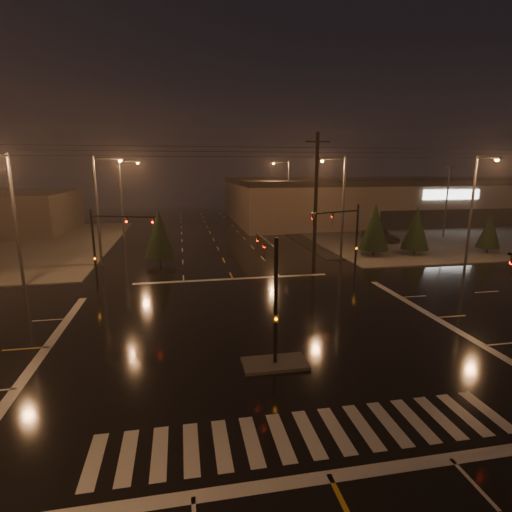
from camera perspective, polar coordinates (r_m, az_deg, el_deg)
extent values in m
plane|color=black|center=(22.74, 0.35, -10.69)|extent=(140.00, 140.00, 0.00)
cube|color=#4A4742|center=(61.56, 23.00, 3.14)|extent=(36.00, 36.00, 0.12)
cube|color=#4A4742|center=(19.17, 2.73, -15.08)|extent=(3.00, 1.60, 0.15)
cube|color=beige|center=(15.12, 7.54, -23.84)|extent=(15.00, 2.60, 0.01)
cube|color=beige|center=(13.65, 10.51, -28.58)|extent=(16.00, 0.50, 0.01)
cube|color=beige|center=(33.01, -3.33, -3.29)|extent=(16.00, 0.50, 0.01)
cube|color=black|center=(62.91, 27.80, 2.85)|extent=(50.00, 24.00, 0.08)
cube|color=#776355|center=(77.32, 19.79, 7.66)|extent=(60.00, 28.00, 7.00)
cube|color=black|center=(77.16, 19.98, 10.10)|extent=(60.20, 28.20, 0.80)
cube|color=white|center=(65.47, 26.15, 7.89)|extent=(9.00, 0.20, 1.40)
cube|color=black|center=(65.81, 25.83, 4.78)|extent=(22.00, 0.15, 2.80)
cylinder|color=black|center=(18.01, 2.83, -6.79)|extent=(0.18, 0.18, 6.00)
cylinder|color=black|center=(19.51, 1.36, 2.31)|extent=(0.12, 4.50, 0.12)
imported|color=#594707|center=(21.47, 0.23, 3.11)|extent=(0.16, 0.20, 1.00)
cube|color=#594707|center=(18.25, 2.81, -8.87)|extent=(0.25, 0.18, 0.35)
cylinder|color=black|center=(34.77, 14.16, 2.22)|extent=(0.18, 0.18, 6.00)
cylinder|color=black|center=(32.72, 11.25, 6.17)|extent=(4.74, 1.82, 0.12)
imported|color=#594707|center=(31.27, 8.16, 5.91)|extent=(0.24, 0.22, 1.00)
cube|color=#594707|center=(34.89, 14.10, 1.09)|extent=(0.25, 0.18, 0.35)
cylinder|color=black|center=(32.24, -22.11, 0.90)|extent=(0.18, 0.18, 6.00)
cylinder|color=black|center=(30.64, -18.48, 5.36)|extent=(4.74, 1.82, 0.12)
imported|color=#594707|center=(29.67, -14.60, 5.29)|extent=(0.24, 0.22, 1.00)
cube|color=#594707|center=(32.38, -22.01, -0.31)|extent=(0.25, 0.18, 0.35)
cylinder|color=#38383A|center=(39.44, -21.71, 5.83)|extent=(0.24, 0.24, 10.00)
cylinder|color=#38383A|center=(39.04, -20.52, 12.93)|extent=(2.40, 0.14, 0.14)
cube|color=#38383A|center=(38.88, -18.87, 12.98)|extent=(0.70, 0.30, 0.18)
sphere|color=orange|center=(38.88, -18.86, 12.79)|extent=(0.32, 0.32, 0.32)
cylinder|color=#38383A|center=(55.17, -18.66, 7.68)|extent=(0.24, 0.24, 10.00)
cylinder|color=#38383A|center=(54.89, -17.75, 12.75)|extent=(2.40, 0.14, 0.14)
cube|color=#38383A|center=(54.78, -16.57, 12.77)|extent=(0.70, 0.30, 0.18)
sphere|color=orange|center=(54.78, -16.56, 12.63)|extent=(0.32, 0.32, 0.32)
cylinder|color=#38383A|center=(39.88, 12.32, 6.48)|extent=(0.24, 0.24, 10.00)
cylinder|color=#38383A|center=(39.25, 10.99, 13.47)|extent=(2.40, 0.14, 0.14)
cube|color=#38383A|center=(38.86, 9.43, 13.46)|extent=(0.70, 0.30, 0.18)
sphere|color=orange|center=(38.86, 9.43, 13.27)|extent=(0.32, 0.32, 0.32)
cylinder|color=#38383A|center=(58.75, 4.67, 8.53)|extent=(0.24, 0.24, 10.00)
cylinder|color=#38383A|center=(58.32, 3.58, 13.24)|extent=(2.40, 0.14, 0.14)
cube|color=#38383A|center=(58.06, 2.50, 13.21)|extent=(0.70, 0.30, 0.18)
sphere|color=orange|center=(58.06, 2.50, 13.08)|extent=(0.32, 0.32, 0.32)
cylinder|color=#38383A|center=(34.41, -31.09, 4.09)|extent=(0.24, 0.24, 10.00)
cylinder|color=#38383A|center=(33.08, -32.75, 12.02)|extent=(0.14, 2.40, 0.14)
cylinder|color=#38383A|center=(41.46, 28.37, 5.50)|extent=(0.24, 0.24, 10.00)
cylinder|color=#38383A|center=(40.36, 30.16, 12.02)|extent=(0.14, 2.40, 0.14)
cube|color=#38383A|center=(39.52, 31.20, 11.86)|extent=(0.30, 0.70, 0.18)
sphere|color=orange|center=(39.52, 31.18, 11.68)|extent=(0.32, 0.32, 0.32)
cylinder|color=black|center=(36.68, 8.52, 7.70)|extent=(0.32, 0.32, 12.00)
cube|color=black|center=(36.63, 8.79, 15.83)|extent=(2.20, 0.12, 0.12)
cylinder|color=black|center=(43.12, 16.37, 0.43)|extent=(0.18, 0.18, 0.70)
cone|color=black|center=(42.67, 16.59, 4.00)|extent=(3.03, 3.03, 4.73)
cylinder|color=black|center=(44.92, 21.64, 0.52)|extent=(0.18, 0.18, 0.70)
cone|color=black|center=(44.51, 21.90, 3.73)|extent=(2.81, 2.81, 4.39)
cylinder|color=black|center=(49.19, 30.11, 0.68)|extent=(0.18, 0.18, 0.70)
cone|color=black|center=(48.86, 30.39, 3.20)|extent=(2.36, 2.36, 3.69)
cylinder|color=black|center=(38.93, -13.47, -0.66)|extent=(0.18, 0.18, 0.70)
cone|color=black|center=(38.44, -13.67, 3.12)|extent=(2.88, 2.88, 4.50)
imported|color=black|center=(51.81, 17.35, 2.87)|extent=(3.67, 5.35, 1.69)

